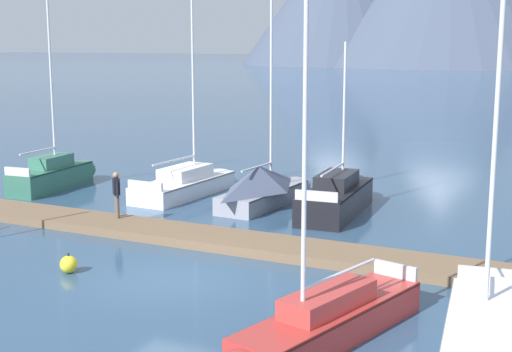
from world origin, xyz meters
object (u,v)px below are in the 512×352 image
Objects in this scene: sailboat_mid_dock_starboard at (265,186)px; sailboat_far_berth at (340,195)px; sailboat_mid_dock_port at (189,183)px; sailboat_end_of_dock at (483,340)px; mooring_buoy_channel_marker at (69,264)px; person_on_dock at (116,192)px; sailboat_nearest_berth at (56,174)px; sailboat_outer_slip at (321,323)px.

sailboat_mid_dock_starboard reaches higher than sailboat_far_berth.
sailboat_end_of_dock is at bearing -41.55° from sailboat_mid_dock_port.
sailboat_far_berth reaches higher than mooring_buoy_channel_marker.
person_on_dock is 2.84× the size of mooring_buoy_channel_marker.
sailboat_far_berth reaches higher than person_on_dock.
sailboat_mid_dock_starboard is at bearing 130.59° from sailboat_end_of_dock.
sailboat_nearest_berth is at bearing -175.28° from sailboat_mid_dock_starboard.
sailboat_far_berth is at bearing 40.49° from person_on_dock.
sailboat_mid_dock_starboard is at bearing 119.37° from sailboat_outer_slip.
sailboat_mid_dock_starboard is at bearing -8.14° from sailboat_mid_dock_port.
sailboat_mid_dock_port reaches higher than mooring_buoy_channel_marker.
sailboat_outer_slip is at bearing -34.03° from sailboat_nearest_berth.
sailboat_end_of_dock is at bearing -25.83° from person_on_dock.
sailboat_end_of_dock is (7.25, -12.37, -0.03)m from sailboat_far_berth.
sailboat_outer_slip is at bearing -60.63° from sailboat_mid_dock_starboard.
sailboat_nearest_berth is 1.04× the size of sailboat_mid_dock_starboard.
sailboat_mid_dock_starboard is at bearing 82.39° from mooring_buoy_channel_marker.
sailboat_nearest_berth is 13.37m from sailboat_far_berth.
sailboat_mid_dock_port is 3.98m from sailboat_mid_dock_starboard.
person_on_dock is at bearing -85.41° from sailboat_mid_dock_port.
sailboat_outer_slip is at bearing -33.75° from person_on_dock.
sailboat_nearest_berth is 0.99× the size of sailboat_outer_slip.
sailboat_mid_dock_port is at bearing 177.13° from sailboat_far_berth.
mooring_buoy_channel_marker is (2.03, -5.22, -1.00)m from person_on_dock.
sailboat_mid_dock_starboard is 5.10× the size of person_on_dock.
sailboat_outer_slip is at bearing -175.64° from sailboat_end_of_dock.
mooring_buoy_channel_marker is at bearing -77.40° from sailboat_mid_dock_port.
sailboat_nearest_berth is at bearing 151.18° from sailboat_end_of_dock.
sailboat_outer_slip reaches higher than mooring_buoy_channel_marker.
sailboat_mid_dock_starboard is 10.77m from mooring_buoy_channel_marker.
sailboat_outer_slip is at bearing -11.79° from mooring_buoy_channel_marker.
sailboat_nearest_berth is at bearing -167.32° from sailboat_mid_dock_port.
sailboat_outer_slip is at bearing -73.17° from sailboat_far_berth.
sailboat_nearest_berth is 8.16m from person_on_dock.
sailboat_nearest_berth is 13.16m from mooring_buoy_channel_marker.
sailboat_outer_slip is (6.99, -12.42, -0.28)m from sailboat_mid_dock_starboard.
sailboat_outer_slip is at bearing -49.93° from sailboat_mid_dock_port.
sailboat_mid_dock_port is 19.18m from sailboat_end_of_dock.
sailboat_end_of_dock reaches higher than mooring_buoy_channel_marker.
sailboat_mid_dock_starboard reaches higher than mooring_buoy_channel_marker.
sailboat_outer_slip is (10.92, -12.98, 0.01)m from sailboat_mid_dock_port.
person_on_dock is (-10.44, 6.98, 0.74)m from sailboat_outer_slip.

